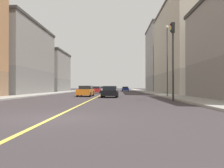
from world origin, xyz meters
The scene contains 16 objects.
ground_plane centered at (0.00, 0.00, 0.00)m, with size 400.00×400.00×0.00m, color #373134.
sidewalk_left centered at (9.20, 49.00, 0.07)m, with size 2.97×168.00×0.15m, color #9E9B93.
sidewalk_right centered at (-9.20, 49.00, 0.07)m, with size 2.97×168.00×0.15m, color #9E9B93.
lane_center_stripe centered at (0.00, 49.00, 0.01)m, with size 0.16×154.00×0.01m, color #E5D14C.
building_left_mid centered at (16.49, 37.84, 7.98)m, with size 11.91×25.89×15.95m.
building_left_far centered at (16.49, 60.84, 8.57)m, with size 11.91×17.70×17.13m.
building_right_midblock centered at (-16.49, 34.21, 5.92)m, with size 11.91×21.17×11.82m.
building_right_distant centered at (-16.49, 55.50, 4.96)m, with size 11.91×16.25×9.90m.
traffic_light_left_near centered at (7.30, 12.78, 4.35)m, with size 0.40×0.32×6.82m.
street_lamp_left_near centered at (8.32, 20.99, 5.07)m, with size 0.36×0.36×8.27m.
car_orange centered at (-1.58, 23.43, 0.66)m, with size 1.88×4.51×1.36m.
car_black centered at (1.61, 20.44, 0.65)m, with size 1.95×4.28×1.31m.
car_white centered at (-1.46, 58.78, 0.64)m, with size 1.94×4.25×1.30m.
car_red centered at (-1.70, 40.63, 0.65)m, with size 1.89×4.01×1.30m.
car_yellow centered at (-4.12, 47.19, 0.63)m, with size 1.99×4.62×1.27m.
car_blue centered at (4.52, 63.68, 0.61)m, with size 1.89×3.91×1.27m.
Camera 1 is at (2.57, -10.50, 1.23)m, focal length 42.94 mm.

